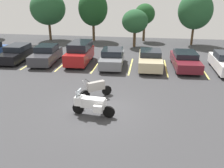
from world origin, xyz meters
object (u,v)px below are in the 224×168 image
motorcycle_touring (91,104)px  car_champagne (150,59)px  car_charcoal (46,55)px  car_maroon (185,60)px  motorcycle_second (96,88)px  car_black (18,53)px  car_grey (112,58)px  car_red (80,53)px

motorcycle_touring → car_champagne: 9.43m
car_charcoal → car_maroon: car_charcoal is taller
motorcycle_second → car_champagne: size_ratio=0.36×
motorcycle_second → car_maroon: size_ratio=0.36×
motorcycle_touring → car_charcoal: size_ratio=0.51×
motorcycle_touring → car_black: car_black is taller
car_grey → car_maroon: bearing=3.7°
car_red → car_grey: (3.00, -0.47, -0.22)m
car_grey → motorcycle_touring: bearing=-88.7°
motorcycle_second → car_black: size_ratio=0.36×
motorcycle_second → car_charcoal: 9.07m
car_black → car_grey: 9.02m
car_charcoal → car_maroon: (12.19, 0.19, -0.05)m
car_red → car_grey: 3.05m
car_maroon → car_grey: bearing=-176.3°
car_black → car_champagne: size_ratio=1.02×
motorcycle_touring → car_charcoal: car_charcoal is taller
motorcycle_touring → car_grey: (-0.20, 8.78, 0.06)m
car_grey → car_maroon: car_grey is taller
motorcycle_touring → motorcycle_second: size_ratio=1.33×
motorcycle_second → car_charcoal: (-6.03, 6.78, 0.13)m
car_charcoal → car_champagne: bearing=-0.3°
car_grey → car_champagne: size_ratio=0.92×
motorcycle_second → car_red: size_ratio=0.40×
car_black → car_red: size_ratio=1.13×
car_charcoal → car_grey: 6.07m
motorcycle_second → car_grey: size_ratio=0.39×
motorcycle_touring → car_champagne: bearing=71.3°
motorcycle_touring → car_champagne: size_ratio=0.48×
motorcycle_touring → car_red: 9.80m
car_grey → car_maroon: 6.14m
motorcycle_touring → car_champagne: (3.02, 8.93, 0.04)m
car_red → car_champagne: car_red is taller
car_black → car_grey: (9.00, -0.55, 0.02)m
motorcycle_touring → car_black: 13.10m
motorcycle_second → car_grey: car_grey is taller
car_black → car_champagne: car_champagne is taller
car_maroon → motorcycle_second: bearing=-131.5°
motorcycle_touring → car_red: car_red is taller
car_grey → motorcycle_second: bearing=-90.3°
car_black → car_charcoal: car_charcoal is taller
motorcycle_second → car_maroon: (6.16, 6.97, 0.08)m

